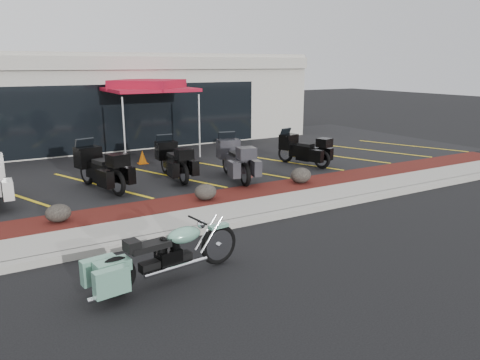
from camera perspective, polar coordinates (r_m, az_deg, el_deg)
ground at (r=10.07m, az=3.69°, el=-6.81°), size 90.00×90.00×0.00m
curb at (r=10.75m, az=1.01°, el=-4.98°), size 24.00×0.25×0.15m
sidewalk at (r=11.33m, az=-0.83°, el=-3.99°), size 24.00×1.20×0.15m
mulch_bed at (r=12.34m, az=-3.58°, el=-2.47°), size 24.00×1.20×0.16m
upper_lot at (r=17.19m, az=-11.75°, el=1.97°), size 26.00×9.60×0.15m
dealership_building at (r=22.92m, az=-17.14°, el=9.47°), size 18.00×8.16×4.00m
boulder_left at (r=11.13m, az=-21.28°, el=-3.77°), size 0.56×0.47×0.40m
boulder_mid at (r=12.06m, az=-4.23°, el=-1.46°), size 0.59×0.49×0.41m
boulder_right at (r=13.84m, az=7.43°, el=0.57°), size 0.64×0.53×0.45m
hero_cruiser at (r=8.52m, az=-2.62°, el=-7.20°), size 2.87×1.08×0.99m
touring_black_front at (r=14.17m, az=-18.24°, el=2.14°), size 1.44×2.49×1.36m
touring_black_mid at (r=14.98m, az=-9.12°, el=3.12°), size 0.94×2.24×1.28m
touring_grey at (r=14.83m, az=-1.60°, el=3.34°), size 1.33×2.47×1.36m
touring_black_rear at (r=16.67m, az=5.59°, el=4.23°), size 1.37×2.25×1.23m
traffic_cone at (r=16.79m, az=-11.80°, el=2.77°), size 0.32×0.32×0.48m
popup_canopy at (r=18.20m, az=-11.17°, el=11.08°), size 3.80×3.80×2.84m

